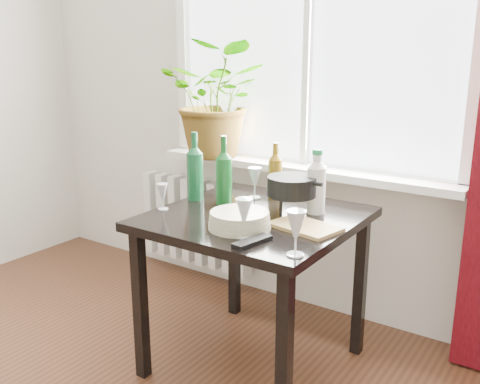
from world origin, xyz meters
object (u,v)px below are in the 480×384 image
Objects in this scene: radiator at (196,221)px; wine_bottle_left at (195,166)px; cleaning_bottle at (316,181)px; wineglass_front_right at (244,218)px; wineglass_far_right at (296,233)px; tv_remote at (252,242)px; potted_plant at (218,99)px; plate_stack at (240,220)px; bottle_amber at (275,170)px; wine_bottle_right at (224,170)px; wineglass_back_center at (316,187)px; wineglass_front_left at (163,197)px; cutting_board at (305,227)px; table at (255,234)px; wineglass_back_left at (255,183)px; fondue_pot at (292,195)px.

radiator is 2.40× the size of wine_bottle_left.
cleaning_bottle is 0.46m from wineglass_front_right.
wineglass_far_right is 0.20m from tv_remote.
potted_plant reaches higher than radiator.
cleaning_bottle is 0.41m from plate_stack.
wine_bottle_left reaches higher than bottle_amber.
bottle_amber is (0.14, 0.22, -0.02)m from wine_bottle_right.
wineglass_far_right is 0.67× the size of plate_stack.
wineglass_back_center reaches higher than wineglass_front_left.
table is at bearing 170.55° from cutting_board.
wineglass_back_left is 0.63× the size of fondue_pot.
tv_remote is at bearing -47.40° from potted_plant.
potted_plant is 0.89m from wineglass_back_center.
radiator is 5.04× the size of wineglass_front_right.
wineglass_back_left is (0.23, 0.18, -0.09)m from wine_bottle_left.
radiator is 2.87× the size of bottle_amber.
bottle_amber is at bearing 103.17° from table.
fondue_pot is (0.33, 0.05, -0.08)m from wine_bottle_right.
wineglass_back_left is 0.29m from fondue_pot.
potted_plant is 2.33× the size of bottle_amber.
radiator is at bearing 156.12° from bottle_amber.
bottle_amber reaches higher than wineglass_front_left.
wineglass_back_left is at bearing 154.82° from fondue_pot.
bottle_amber reaches higher than wineglass_far_right.
fondue_pot is (0.12, 0.11, 0.18)m from table.
tv_remote is at bearing -92.11° from cleaning_bottle.
fondue_pot reaches higher than plate_stack.
wine_bottle_left is at bearing 86.77° from wineglass_front_left.
plate_stack is at bearing 157.85° from wineglass_far_right.
wineglass_front_right is at bearing -91.40° from fondue_pot.
cleaning_bottle is 1.13× the size of plate_stack.
wineglass_back_center is 0.31m from cutting_board.
plate_stack is (0.26, -0.25, -0.13)m from wine_bottle_right.
fondue_pot is (0.27, -0.12, 0.01)m from wineglass_back_left.
wineglass_front_right reaches higher than tv_remote.
wineglass_front_right is 0.12m from plate_stack.
wineglass_far_right is 0.78m from wineglass_front_left.
wineglass_far_right is (0.97, -0.87, -0.35)m from potted_plant.
cleaning_bottle is 0.27m from cutting_board.
wine_bottle_left is 0.84m from wineglass_far_right.
tv_remote is at bearing 176.55° from wineglass_far_right.
table is 0.36m from cleaning_bottle.
tv_remote is at bearing -13.82° from wineglass_front_left.
bottle_amber is (0.53, -0.26, -0.29)m from potted_plant.
wine_bottle_left is at bearing -174.99° from wine_bottle_right.
wine_bottle_right is 1.17× the size of bottle_amber.
cleaning_bottle is 1.06× the size of cutting_board.
bottle_amber is 1.61× the size of tv_remote.
wine_bottle_left is 0.59m from cleaning_bottle.
cleaning_bottle is 1.67× the size of tv_remote.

